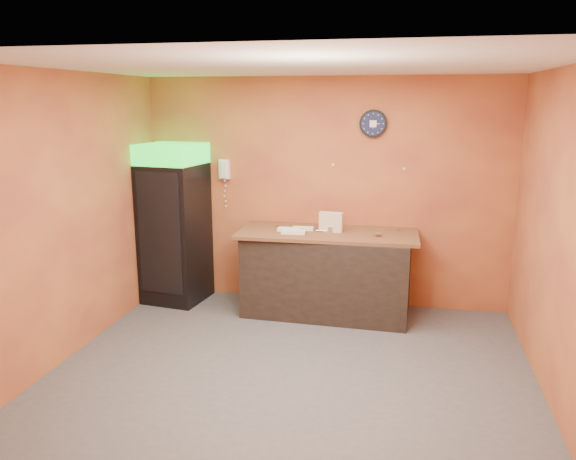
# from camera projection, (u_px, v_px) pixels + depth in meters

# --- Properties ---
(floor) EXTENTS (4.50, 4.50, 0.00)m
(floor) POSITION_uv_depth(u_px,v_px,m) (292.00, 371.00, 5.34)
(floor) COLOR #47474C
(floor) RESTS_ON ground
(back_wall) EXTENTS (4.50, 0.02, 2.80)m
(back_wall) POSITION_uv_depth(u_px,v_px,m) (325.00, 193.00, 6.93)
(back_wall) COLOR #C97838
(back_wall) RESTS_ON floor
(left_wall) EXTENTS (0.02, 4.00, 2.80)m
(left_wall) POSITION_uv_depth(u_px,v_px,m) (67.00, 217.00, 5.48)
(left_wall) COLOR #C97838
(left_wall) RESTS_ON floor
(right_wall) EXTENTS (0.02, 4.00, 2.80)m
(right_wall) POSITION_uv_depth(u_px,v_px,m) (562.00, 240.00, 4.57)
(right_wall) COLOR #C97838
(right_wall) RESTS_ON floor
(ceiling) EXTENTS (4.50, 4.00, 0.02)m
(ceiling) POSITION_uv_depth(u_px,v_px,m) (292.00, 65.00, 4.71)
(ceiling) COLOR white
(ceiling) RESTS_ON back_wall
(beverage_cooler) EXTENTS (0.79, 0.79, 2.00)m
(beverage_cooler) POSITION_uv_depth(u_px,v_px,m) (174.00, 226.00, 7.03)
(beverage_cooler) COLOR black
(beverage_cooler) RESTS_ON floor
(prep_counter) EXTENTS (1.96, 0.91, 0.97)m
(prep_counter) POSITION_uv_depth(u_px,v_px,m) (327.00, 274.00, 6.71)
(prep_counter) COLOR black
(prep_counter) RESTS_ON floor
(wall_clock) EXTENTS (0.33, 0.06, 0.33)m
(wall_clock) POSITION_uv_depth(u_px,v_px,m) (373.00, 124.00, 6.60)
(wall_clock) COLOR black
(wall_clock) RESTS_ON back_wall
(wall_phone) EXTENTS (0.13, 0.11, 0.24)m
(wall_phone) POSITION_uv_depth(u_px,v_px,m) (225.00, 169.00, 7.08)
(wall_phone) COLOR white
(wall_phone) RESTS_ON back_wall
(butcher_paper) EXTENTS (2.12, 0.93, 0.04)m
(butcher_paper) POSITION_uv_depth(u_px,v_px,m) (328.00, 233.00, 6.60)
(butcher_paper) COLOR brown
(butcher_paper) RESTS_ON prep_counter
(sub_roll_stack) EXTENTS (0.28, 0.12, 0.23)m
(sub_roll_stack) POSITION_uv_depth(u_px,v_px,m) (331.00, 222.00, 6.57)
(sub_roll_stack) COLOR beige
(sub_roll_stack) RESTS_ON butcher_paper
(wrapped_sandwich_left) EXTENTS (0.28, 0.12, 0.04)m
(wrapped_sandwich_left) POSITION_uv_depth(u_px,v_px,m) (289.00, 230.00, 6.61)
(wrapped_sandwich_left) COLOR white
(wrapped_sandwich_left) RESTS_ON butcher_paper
(wrapped_sandwich_mid) EXTENTS (0.28, 0.13, 0.04)m
(wrapped_sandwich_mid) POSITION_uv_depth(u_px,v_px,m) (293.00, 232.00, 6.49)
(wrapped_sandwich_mid) COLOR white
(wrapped_sandwich_mid) RESTS_ON butcher_paper
(wrapped_sandwich_right) EXTENTS (0.25, 0.11, 0.04)m
(wrapped_sandwich_right) POSITION_uv_depth(u_px,v_px,m) (303.00, 228.00, 6.68)
(wrapped_sandwich_right) COLOR white
(wrapped_sandwich_right) RESTS_ON butcher_paper
(kitchen_tool) EXTENTS (0.07, 0.07, 0.07)m
(kitchen_tool) POSITION_uv_depth(u_px,v_px,m) (331.00, 229.00, 6.56)
(kitchen_tool) COLOR silver
(kitchen_tool) RESTS_ON butcher_paper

